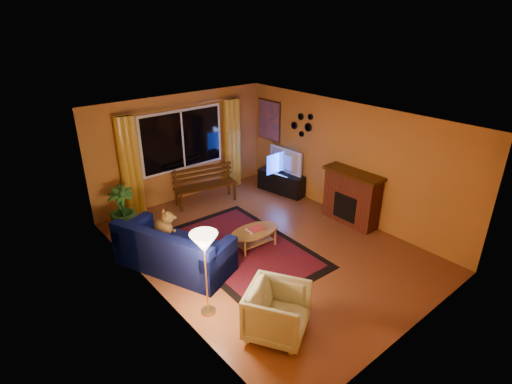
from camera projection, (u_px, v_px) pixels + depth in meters
floor at (266, 247)px, 7.75m from camera, size 4.50×6.00×0.02m
ceiling at (267, 119)px, 6.71m from camera, size 4.50×6.00×0.02m
wall_back at (182, 148)px, 9.33m from camera, size 4.50×0.02×2.50m
wall_left at (152, 226)px, 5.91m from camera, size 0.02×6.00×2.50m
wall_right at (346, 160)px, 8.55m from camera, size 0.02×6.00×2.50m
window at (183, 140)px, 9.21m from camera, size 2.00×0.02×1.30m
curtain_rod at (181, 106)px, 8.84m from camera, size 3.20×0.03×0.03m
curtain_left at (130, 167)px, 8.51m from camera, size 0.36×0.36×2.24m
curtain_right at (232, 143)px, 10.08m from camera, size 0.36×0.36×2.24m
bench at (206, 194)px, 9.42m from camera, size 1.52×0.73×0.44m
potted_plant at (122, 209)px, 8.16m from camera, size 0.68×0.68×0.95m
sofa at (174, 246)px, 6.96m from camera, size 1.60×2.24×0.83m
dog at (163, 224)px, 7.21m from camera, size 0.38×0.49×0.48m
armchair at (277, 309)px, 5.49m from camera, size 1.07×1.05×0.82m
floor_lamp at (206, 275)px, 5.77m from camera, size 0.28×0.28×1.35m
rug at (243, 248)px, 7.65m from camera, size 2.08×3.19×0.02m
coffee_table at (255, 239)px, 7.64m from camera, size 1.09×1.09×0.37m
tv_console at (282, 182)px, 9.98m from camera, size 0.63×1.30×0.52m
television at (283, 161)px, 9.75m from camera, size 0.17×1.05×0.60m
fireplace at (352, 198)px, 8.43m from camera, size 0.40×1.20×1.10m
mirror_cluster at (302, 123)px, 9.20m from camera, size 0.06×0.60×0.56m
painting at (269, 120)px, 10.07m from camera, size 0.04×0.76×0.96m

